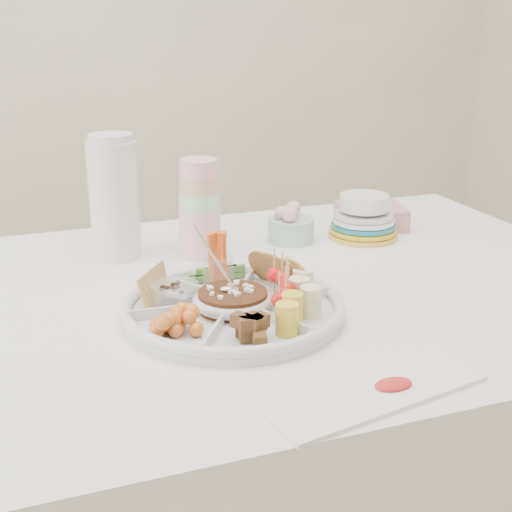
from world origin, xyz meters
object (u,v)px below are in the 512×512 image
object	(u,v)px
dining_table	(249,458)
party_tray	(233,304)
plate_stack	(364,216)
thermos	(114,196)

from	to	relation	value
dining_table	party_tray	distance (m)	0.42
party_tray	plate_stack	world-z (taller)	plate_stack
plate_stack	thermos	bearing A→B (deg)	173.80
party_tray	plate_stack	xyz separation A→B (m)	(0.43, 0.33, 0.03)
dining_table	thermos	size ratio (longest dim) A/B	5.65
dining_table	plate_stack	size ratio (longest dim) A/B	9.41
dining_table	party_tray	world-z (taller)	party_tray
dining_table	thermos	xyz separation A→B (m)	(-0.20, 0.28, 0.51)
party_tray	thermos	distance (m)	0.42
dining_table	plate_stack	distance (m)	0.60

